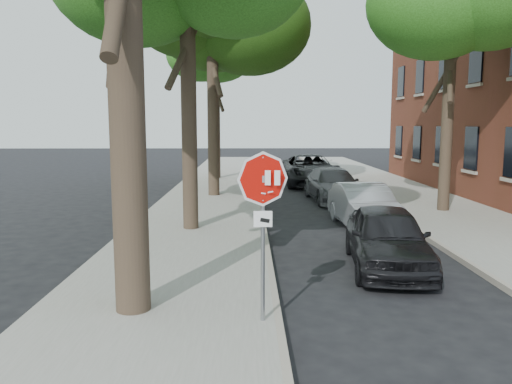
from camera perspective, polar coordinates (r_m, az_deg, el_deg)
The scene contains 13 objects.
ground at distance 8.04m, azimuth 5.93°, elevation -15.14°, with size 120.00×120.00×0.00m, color black.
sidewalk_left at distance 19.66m, azimuth -5.50°, elevation -1.29°, with size 4.00×55.00×0.12m, color gray.
sidewalk_right at distance 20.78m, azimuth 18.56°, elevation -1.17°, with size 4.00×55.00×0.12m, color gray.
curb_left at distance 19.60m, azimuth 0.48°, elevation -1.27°, with size 0.12×55.00×0.13m, color #9E9384.
curb_right at distance 20.19m, azimuth 13.06°, elevation -1.21°, with size 0.12×55.00×0.13m, color #9E9384.
stop_sign at distance 7.43m, azimuth 0.79°, elevation -1.34°, with size 0.76×0.34×2.61m.
tree_mid_b at distance 22.08m, azimuth -5.11°, elevation 20.42°, with size 5.88×5.46×10.36m.
tree_far at distance 28.82m, azimuth -4.65°, elevation 15.83°, with size 5.29×4.91×9.33m.
tree_right at distance 19.22m, azimuth 21.43°, elevation 19.48°, with size 5.29×4.91×9.33m.
car_a at distance 11.25m, azimuth 14.76°, elevation -5.06°, with size 1.61×4.00×1.36m, color black.
car_b at distance 15.49m, azimuth 12.25°, elevation -1.59°, with size 1.41×4.05×1.33m, color #94959B.
car_c at distance 20.70m, azimuth 8.80°, elevation 0.81°, with size 1.88×4.62×1.34m, color #414246.
car_d at distance 26.03m, azimuth 6.13°, elevation 2.52°, with size 2.64×5.72×1.59m, color black.
Camera 1 is at (-0.92, -7.36, 3.11)m, focal length 35.00 mm.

